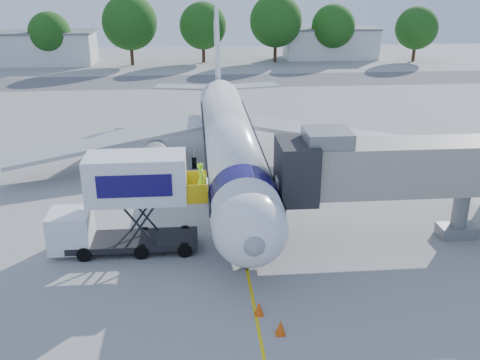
{
  "coord_description": "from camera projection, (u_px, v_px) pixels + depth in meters",
  "views": [
    {
      "loc": [
        -2.45,
        -33.58,
        14.31
      ],
      "look_at": [
        0.03,
        -5.12,
        3.2
      ],
      "focal_mm": 40.0,
      "sensor_mm": 36.0,
      "label": 1
    }
  ],
  "objects": [
    {
      "name": "ground",
      "position": [
        233.0,
        197.0,
        36.56
      ],
      "size": [
        160.0,
        160.0,
        0.0
      ],
      "primitive_type": "plane",
      "color": "#9B9B98",
      "rests_on": "ground"
    },
    {
      "name": "guidance_line",
      "position": [
        233.0,
        197.0,
        36.56
      ],
      "size": [
        0.15,
        70.0,
        0.01
      ],
      "primitive_type": "cube",
      "color": "yellow",
      "rests_on": "ground"
    },
    {
      "name": "taxiway_strip",
      "position": [
        211.0,
        81.0,
        75.55
      ],
      "size": [
        120.0,
        10.0,
        0.01
      ],
      "primitive_type": "cube",
      "color": "#59595B",
      "rests_on": "ground"
    },
    {
      "name": "aircraft",
      "position": [
        229.0,
        138.0,
        39.32
      ],
      "size": [
        34.17,
        37.73,
        11.35
      ],
      "color": "white",
      "rests_on": "ground"
    },
    {
      "name": "jet_bridge",
      "position": [
        388.0,
        168.0,
        29.13
      ],
      "size": [
        13.9,
        3.2,
        6.6
      ],
      "color": "#A69E8D",
      "rests_on": "ground"
    },
    {
      "name": "catering_hiloader",
      "position": [
        126.0,
        204.0,
        28.55
      ],
      "size": [
        8.5,
        2.44,
        5.5
      ],
      "color": "black",
      "rests_on": "ground"
    },
    {
      "name": "ground_tug",
      "position": [
        188.0,
        331.0,
        21.63
      ],
      "size": [
        3.57,
        1.88,
        1.42
      ],
      "rotation": [
        0.0,
        0.0,
        0.02
      ],
      "color": "white",
      "rests_on": "ground"
    },
    {
      "name": "safety_cone_a",
      "position": [
        259.0,
        308.0,
        23.83
      ],
      "size": [
        0.42,
        0.42,
        0.67
      ],
      "color": "#DA4D0B",
      "rests_on": "ground"
    },
    {
      "name": "safety_cone_b",
      "position": [
        281.0,
        328.0,
        22.54
      ],
      "size": [
        0.44,
        0.44,
        0.7
      ],
      "color": "#DA4D0B",
      "rests_on": "ground"
    },
    {
      "name": "outbuilding_left",
      "position": [
        39.0,
        47.0,
        89.04
      ],
      "size": [
        18.4,
        8.4,
        5.3
      ],
      "color": "silver",
      "rests_on": "ground"
    },
    {
      "name": "outbuilding_right",
      "position": [
        330.0,
        43.0,
        94.94
      ],
      "size": [
        16.4,
        7.4,
        5.3
      ],
      "color": "silver",
      "rests_on": "ground"
    },
    {
      "name": "tree_b",
      "position": [
        49.0,
        33.0,
        86.46
      ],
      "size": [
        6.72,
        6.72,
        8.56
      ],
      "color": "#382314",
      "rests_on": "ground"
    },
    {
      "name": "tree_c",
      "position": [
        130.0,
        22.0,
        86.01
      ],
      "size": [
        8.82,
        8.82,
        11.25
      ],
      "color": "#382314",
      "rests_on": "ground"
    },
    {
      "name": "tree_d",
      "position": [
        203.0,
        26.0,
        89.07
      ],
      "size": [
        7.79,
        7.79,
        9.93
      ],
      "color": "#382314",
      "rests_on": "ground"
    },
    {
      "name": "tree_e",
      "position": [
        276.0,
        21.0,
        89.47
      ],
      "size": [
        8.76,
        8.76,
        11.17
      ],
      "color": "#382314",
      "rests_on": "ground"
    },
    {
      "name": "tree_f",
      "position": [
        333.0,
        26.0,
        91.45
      ],
      "size": [
        7.4,
        7.4,
        9.44
      ],
      "color": "#382314",
      "rests_on": "ground"
    },
    {
      "name": "tree_g",
      "position": [
        417.0,
        28.0,
        90.55
      ],
      "size": [
        7.14,
        7.14,
        9.11
      ],
      "color": "#382314",
      "rests_on": "ground"
    }
  ]
}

